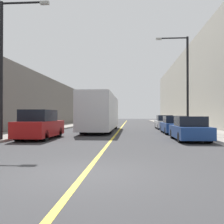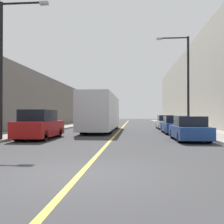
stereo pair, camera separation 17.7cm
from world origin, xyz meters
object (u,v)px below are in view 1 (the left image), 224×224
at_px(parked_suv_left, 40,126).
at_px(car_right_far, 164,123).
at_px(car_right_mid, 174,125).
at_px(street_lamp_right, 185,77).
at_px(car_right_near, 190,130).
at_px(street_lamp_left, 6,60).
at_px(bus, 101,112).

xyz_separation_m(parked_suv_left, car_right_far, (9.49, 12.91, -0.18)).
distance_m(car_right_mid, street_lamp_right, 4.63).
relative_size(parked_suv_left, car_right_near, 1.08).
bearing_deg(car_right_near, car_right_far, 89.40).
xyz_separation_m(car_right_mid, car_right_far, (0.06, 7.10, 0.02)).
xyz_separation_m(street_lamp_left, street_lamp_right, (11.94, 9.15, 0.23)).
bearing_deg(car_right_far, street_lamp_left, -126.18).
xyz_separation_m(parked_suv_left, street_lamp_right, (10.60, 7.25, 4.05)).
bearing_deg(bus, street_lamp_left, -112.23).
height_order(street_lamp_left, street_lamp_right, street_lamp_right).
xyz_separation_m(car_right_far, street_lamp_left, (-10.83, -14.81, 3.99)).
height_order(parked_suv_left, street_lamp_right, street_lamp_right).
bearing_deg(parked_suv_left, street_lamp_left, -125.08).
distance_m(parked_suv_left, car_right_near, 9.36).
bearing_deg(parked_suv_left, car_right_near, -1.84).
bearing_deg(parked_suv_left, car_right_far, 53.66).
height_order(parked_suv_left, street_lamp_left, street_lamp_left).
relative_size(car_right_far, street_lamp_right, 0.56).
distance_m(parked_suv_left, car_right_far, 16.02).
xyz_separation_m(car_right_mid, street_lamp_left, (-10.76, -7.71, 4.01)).
height_order(bus, street_lamp_left, street_lamp_left).
xyz_separation_m(bus, street_lamp_right, (7.63, -1.40, 3.10)).
xyz_separation_m(parked_suv_left, street_lamp_left, (-1.33, -1.90, 3.81)).
distance_m(bus, car_right_near, 11.05).
relative_size(parked_suv_left, car_right_far, 1.02).
height_order(parked_suv_left, car_right_near, parked_suv_left).
bearing_deg(car_right_mid, street_lamp_left, -144.39).
height_order(car_right_mid, street_lamp_left, street_lamp_left).
bearing_deg(car_right_far, parked_suv_left, -126.34).
xyz_separation_m(car_right_near, street_lamp_left, (-10.69, -1.60, 4.02)).
distance_m(car_right_near, car_right_mid, 6.11).
bearing_deg(bus, car_right_near, -54.52).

